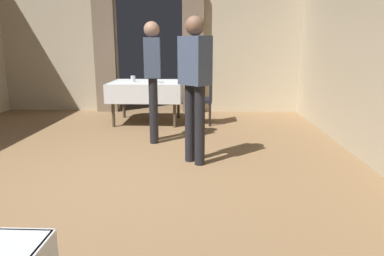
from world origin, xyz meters
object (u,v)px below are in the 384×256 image
at_px(chair_mid_right, 204,96).
at_px(plate_mid_a, 157,82).
at_px(glass_mid_b, 133,79).
at_px(person_diner_standing_aside, 195,78).
at_px(person_waiter_by_doorway, 153,72).
at_px(dining_table_mid, 147,87).

distance_m(chair_mid_right, plate_mid_a, 0.86).
distance_m(plate_mid_a, glass_mid_b, 0.45).
height_order(chair_mid_right, plate_mid_a, chair_mid_right).
distance_m(chair_mid_right, person_diner_standing_aside, 2.23).
distance_m(plate_mid_a, person_diner_standing_aside, 2.25).
xyz_separation_m(plate_mid_a, person_diner_standing_aside, (0.74, -2.11, 0.27)).
height_order(chair_mid_right, person_diner_standing_aside, person_diner_standing_aside).
height_order(chair_mid_right, glass_mid_b, chair_mid_right).
bearing_deg(person_waiter_by_doorway, plate_mid_a, 94.99).
xyz_separation_m(chair_mid_right, glass_mid_b, (-1.27, -0.00, 0.29)).
bearing_deg(person_waiter_by_doorway, chair_mid_right, 59.52).
bearing_deg(person_diner_standing_aside, glass_mid_b, 118.49).
height_order(dining_table_mid, plate_mid_a, plate_mid_a).
xyz_separation_m(dining_table_mid, glass_mid_b, (-0.23, -0.10, 0.16)).
bearing_deg(plate_mid_a, person_diner_standing_aside, -70.80).
bearing_deg(chair_mid_right, person_diner_standing_aside, -92.38).
distance_m(dining_table_mid, person_diner_standing_aside, 2.49).
height_order(dining_table_mid, glass_mid_b, glass_mid_b).
distance_m(plate_mid_a, person_waiter_by_doorway, 1.20).
relative_size(dining_table_mid, person_diner_standing_aside, 0.76).
relative_size(plate_mid_a, person_waiter_by_doorway, 0.13).
bearing_deg(glass_mid_b, person_waiter_by_doorway, -66.07).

